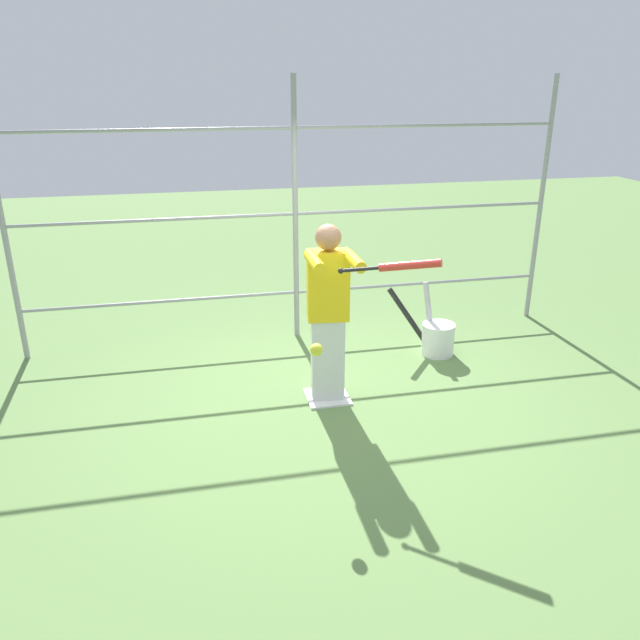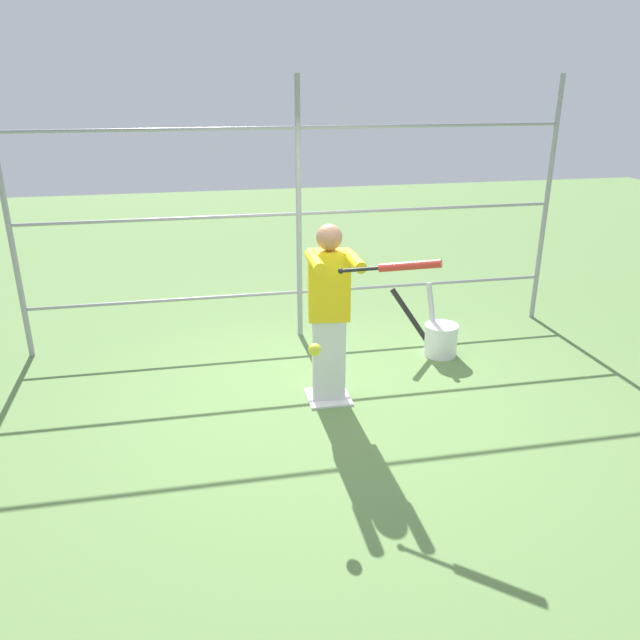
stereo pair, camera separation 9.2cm
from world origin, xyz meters
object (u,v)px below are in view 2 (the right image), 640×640
Objects in this scene: batter at (329,309)px; baseball_bat_swinging at (401,266)px; softball_in_flight at (315,350)px; bat_bucket at (439,337)px.

batter is 1.00m from baseball_bat_swinging.
softball_in_flight is at bearing 72.15° from batter.
baseball_bat_swinging is at bearing 120.61° from batter.
baseball_bat_swinging is 0.94× the size of bat_bucket.
batter is at bearing -59.39° from baseball_bat_swinging.
softball_in_flight is 0.13× the size of bat_bucket.
batter is at bearing 28.70° from bat_bucket.
softball_in_flight is at bearing 23.46° from baseball_bat_swinging.
bat_bucket is at bearing -133.99° from softball_in_flight.
baseball_bat_swinging reaches higher than softball_in_flight.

